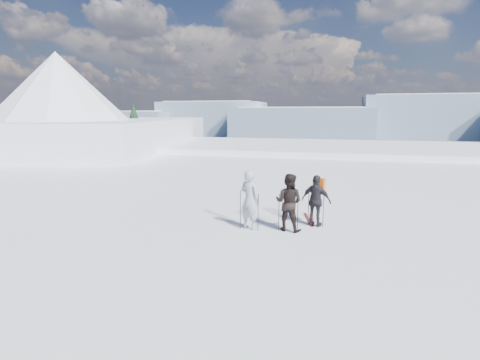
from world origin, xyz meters
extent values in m
plane|color=white|center=(0.00, 60.00, -17.50)|extent=(220.00, 208.01, 71.62)
cube|color=white|center=(0.00, 30.00, -6.50)|extent=(180.00, 16.00, 14.00)
plane|color=#21354D|center=(0.00, 290.00, -30.00)|extent=(820.00, 820.00, 0.00)
cube|color=slate|center=(-280.00, 440.00, -13.00)|extent=(150.00, 80.00, 34.00)
cube|color=white|center=(-280.00, 440.00, 1.00)|extent=(127.50, 70.00, 8.00)
cube|color=slate|center=(-160.00, 470.00, -7.00)|extent=(130.00, 80.00, 46.00)
cube|color=white|center=(-160.00, 470.00, 13.00)|extent=(110.50, 70.00, 8.00)
cube|color=slate|center=(-40.00, 440.00, -11.00)|extent=(160.00, 80.00, 38.00)
cube|color=white|center=(-40.00, 440.00, 5.00)|extent=(136.00, 70.00, 8.00)
cube|color=slate|center=(100.00, 470.00, -4.00)|extent=(140.00, 80.00, 52.00)
cube|color=white|center=(100.00, 470.00, 19.00)|extent=(119.00, 70.00, 8.00)
cube|color=white|center=(-28.00, 28.00, -5.00)|extent=(29.19, 35.68, 16.00)
cone|color=white|center=(-25.00, 22.00, 5.00)|extent=(18.00, 18.00, 9.00)
cone|color=white|center=(-33.00, 32.00, 1.00)|extent=(16.00, 16.00, 8.00)
cube|color=#2D2B28|center=(-22.00, 36.00, -9.00)|extent=(21.55, 17.87, 14.25)
cone|color=black|center=(-20.00, 30.00, -2.50)|extent=(6.16, 6.16, 11.00)
cone|color=black|center=(-19.00, 35.00, -3.00)|extent=(5.60, 5.60, 10.00)
cone|color=black|center=(-27.00, 36.00, -2.00)|extent=(6.72, 6.72, 12.00)
cone|color=black|center=(-25.00, 31.00, -2.50)|extent=(6.16, 6.16, 11.00)
cone|color=black|center=(-22.00, 28.00, -3.50)|extent=(5.04, 5.04, 9.00)
cone|color=black|center=(-24.00, 34.00, -1.50)|extent=(7.28, 7.28, 13.00)
cone|color=black|center=(-18.00, 32.00, -3.00)|extent=(5.60, 5.60, 10.00)
imported|color=#979CA5|center=(-1.35, 2.24, 1.00)|extent=(0.86, 0.75, 2.00)
imported|color=black|center=(-0.09, 2.39, 0.95)|extent=(1.05, 0.89, 1.90)
imported|color=black|center=(0.76, 3.09, 0.89)|extent=(1.12, 0.73, 1.77)
cube|color=#CD5713|center=(0.84, 3.32, 2.04)|extent=(0.43, 0.32, 0.54)
cylinder|color=black|center=(-1.66, 2.17, 0.65)|extent=(0.02, 0.02, 1.30)
cylinder|color=black|center=(-1.04, 2.12, 0.62)|extent=(0.02, 0.02, 1.23)
cylinder|color=black|center=(-0.39, 2.31, 0.62)|extent=(0.02, 0.02, 1.23)
cylinder|color=black|center=(0.22, 2.36, 0.61)|extent=(0.02, 0.02, 1.22)
cylinder|color=black|center=(0.52, 3.01, 0.66)|extent=(0.02, 0.02, 1.33)
cylinder|color=black|center=(1.01, 2.99, 0.62)|extent=(0.02, 0.02, 1.24)
cube|color=black|center=(0.47, 3.77, 0.01)|extent=(0.47, 1.68, 0.03)
cube|color=black|center=(0.61, 3.77, 0.01)|extent=(0.21, 1.70, 0.03)
camera|label=1|loc=(1.36, -9.49, 3.86)|focal=28.00mm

